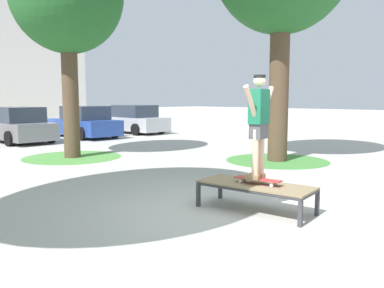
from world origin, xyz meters
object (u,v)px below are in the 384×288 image
object	(u,v)px
skateboard	(258,179)
car_blue	(84,123)
car_grey	(17,126)
car_silver	(134,120)
skater	(259,119)
skate_box	(256,186)

from	to	relation	value
skateboard	car_blue	bearing A→B (deg)	71.81
car_grey	car_silver	world-z (taller)	same
skater	car_blue	world-z (taller)	skater
skate_box	skateboard	xyz separation A→B (m)	(0.01, -0.04, 0.12)
car_blue	skater	bearing A→B (deg)	-108.19
skater	car_blue	bearing A→B (deg)	71.81
car_blue	car_silver	xyz separation A→B (m)	(3.12, 0.28, 0.00)
car_silver	car_blue	bearing A→B (deg)	-174.91
skateboard	car_grey	world-z (taller)	car_grey
skater	car_grey	world-z (taller)	skater
skate_box	skateboard	size ratio (longest dim) A/B	2.42
skater	car_grey	size ratio (longest dim) A/B	0.40
skate_box	car_blue	size ratio (longest dim) A/B	0.47
skateboard	skater	xyz separation A→B (m)	(-0.00, 0.00, 0.99)
skate_box	skater	distance (m)	1.12
skateboard	skate_box	bearing A→B (deg)	98.30
skater	car_silver	bearing A→B (deg)	61.14
skateboard	car_silver	size ratio (longest dim) A/B	0.19
car_blue	skateboard	bearing A→B (deg)	-108.19
car_grey	car_silver	bearing A→B (deg)	1.66
skateboard	car_silver	world-z (taller)	car_silver
skate_box	car_blue	distance (m)	13.98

